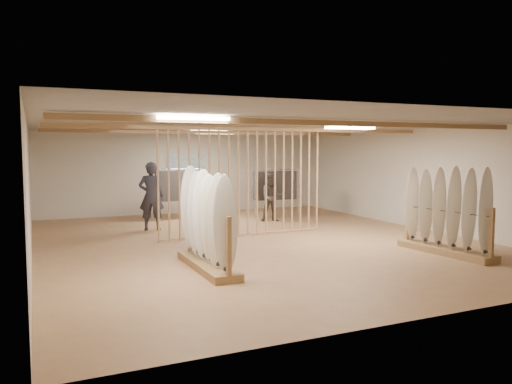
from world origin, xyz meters
name	(u,v)px	position (x,y,z in m)	size (l,w,h in m)	color
floor	(256,241)	(0.00, 0.00, 0.00)	(12.00, 12.00, 0.00)	#A87A51
ceiling	(256,125)	(0.00, 0.00, 2.80)	(12.00, 12.00, 0.00)	gray
wall_back	(186,173)	(0.00, 6.00, 1.40)	(12.00, 12.00, 0.00)	beige
wall_front	(442,213)	(0.00, -6.00, 1.40)	(12.00, 12.00, 0.00)	beige
wall_left	(29,191)	(-5.00, 0.00, 1.40)	(12.00, 12.00, 0.00)	beige
wall_right	(417,179)	(5.00, 0.00, 1.40)	(12.00, 12.00, 0.00)	beige
ceiling_slats	(256,129)	(0.00, 0.00, 2.72)	(9.50, 6.12, 0.10)	olive
light_panels	(256,128)	(0.00, 0.00, 2.74)	(1.20, 0.35, 0.06)	white
bamboo_partition	(243,182)	(0.00, 0.80, 1.40)	(4.45, 0.05, 2.78)	tan
poster	(186,167)	(0.00, 5.98, 1.60)	(1.40, 0.03, 0.90)	#3986C7
rack_left	(207,235)	(-1.99, -2.22, 0.65)	(0.52, 2.34, 1.89)	olive
rack_right	(446,225)	(3.09, -3.02, 0.63)	(0.70, 2.32, 1.84)	olive
clothing_rack_a	(179,186)	(-0.70, 4.42, 1.08)	(1.55, 0.45, 1.66)	silver
clothing_rack_b	(275,185)	(2.27, 3.56, 1.05)	(1.51, 0.43, 1.62)	silver
shopper_a	(151,191)	(-1.96, 2.66, 1.07)	(0.78, 0.53, 2.15)	#2B2B34
shopper_b	(272,194)	(1.82, 2.81, 0.86)	(0.83, 0.65, 1.71)	#3F3631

